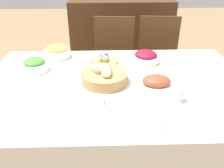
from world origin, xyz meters
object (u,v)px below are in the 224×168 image
at_px(ham_platter, 156,82).
at_px(egg_basket, 104,61).
at_px(pineapple_bowl, 57,52).
at_px(chair_far_center, 113,61).
at_px(butter_dish, 94,101).
at_px(bread_basket, 104,76).
at_px(dinner_plate, 142,119).
at_px(knife, 172,119).
at_px(sideboard, 121,37).
at_px(green_salad_bowl, 35,65).
at_px(drinking_cup, 178,95).
at_px(beet_salad_bowl, 146,57).
at_px(chair_far_right, 158,61).
at_px(spoon, 177,119).
at_px(fork, 113,120).

bearing_deg(ham_platter, egg_basket, 134.15).
distance_m(ham_platter, pineapple_bowl, 0.88).
bearing_deg(chair_far_center, butter_dish, -92.53).
bearing_deg(bread_basket, dinner_plate, -64.42).
bearing_deg(knife, sideboard, 95.26).
bearing_deg(chair_far_center, green_salad_bowl, -124.81).
bearing_deg(drinking_cup, sideboard, 95.94).
relative_size(pineapple_bowl, knife, 1.10).
distance_m(knife, butter_dish, 0.45).
distance_m(sideboard, ham_platter, 1.80).
bearing_deg(beet_salad_bowl, butter_dish, -124.61).
relative_size(bread_basket, green_salad_bowl, 1.75).
bearing_deg(chair_far_right, pineapple_bowl, -148.81).
bearing_deg(sideboard, dinner_plate, -90.76).
bearing_deg(chair_far_center, spoon, -72.29).
bearing_deg(pineapple_bowl, egg_basket, -20.01).
bearing_deg(knife, beet_salad_bowl, 93.90).
bearing_deg(ham_platter, bread_basket, 171.54).
distance_m(bread_basket, dinner_plate, 0.46).
bearing_deg(sideboard, bread_basket, -97.54).
relative_size(egg_basket, fork, 1.19).
bearing_deg(beet_salad_bowl, ham_platter, -87.63).
bearing_deg(butter_dish, bread_basket, 75.83).
bearing_deg(drinking_cup, knife, -113.03).
distance_m(egg_basket, butter_dish, 0.56).
xyz_separation_m(dinner_plate, fork, (-0.16, 0.00, -0.00)).
xyz_separation_m(sideboard, spoon, (0.16, -2.14, 0.26)).
distance_m(chair_far_center, knife, 1.37).
bearing_deg(chair_far_center, sideboard, 85.97).
relative_size(bread_basket, spoon, 1.71).
relative_size(green_salad_bowl, beet_salad_bowl, 0.87).
height_order(sideboard, dinner_plate, sideboard).
relative_size(chair_far_center, drinking_cup, 11.96).
xyz_separation_m(chair_far_center, beet_salad_bowl, (0.24, -0.58, 0.29)).
height_order(dinner_plate, butter_dish, butter_dish).
height_order(beet_salad_bowl, spoon, beet_salad_bowl).
xyz_separation_m(ham_platter, beet_salad_bowl, (-0.02, 0.37, 0.02)).
height_order(pineapple_bowl, green_salad_bowl, pineapple_bowl).
distance_m(egg_basket, dinner_plate, 0.75).
distance_m(sideboard, spoon, 2.16).
bearing_deg(chair_far_right, sideboard, 118.56).
relative_size(dinner_plate, knife, 1.44).
bearing_deg(beet_salad_bowl, pineapple_bowl, 170.17).
bearing_deg(pineapple_bowl, knife, -49.18).
bearing_deg(drinking_cup, fork, -155.36).
xyz_separation_m(chair_far_right, spoon, (-0.19, -1.32, 0.25)).
bearing_deg(bread_basket, drinking_cup, -28.92).
distance_m(chair_far_center, beet_salad_bowl, 0.69).
xyz_separation_m(chair_far_right, ham_platter, (-0.23, -0.95, 0.27)).
bearing_deg(pineapple_bowl, butter_dish, -64.95).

